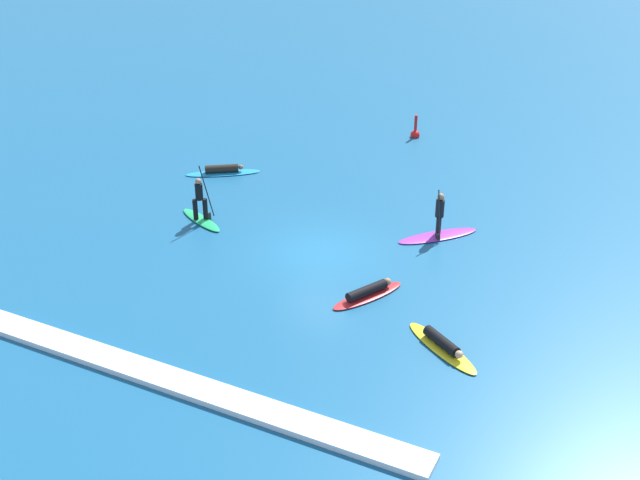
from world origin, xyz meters
The scene contains 8 objects.
ground_plane centered at (0.00, 0.00, 0.00)m, with size 120.00×120.00×0.00m, color #195684.
surfer_on_red_board centered at (2.75, -2.00, 0.15)m, with size 1.89×2.81×0.42m.
surfer_on_purple_board centered at (3.43, 3.02, 0.42)m, with size 2.78×2.87×2.01m.
surfer_on_yellow_board centered at (5.87, -3.70, 0.15)m, with size 2.92×2.21×0.42m.
surfer_on_green_board centered at (-5.24, 0.19, 0.48)m, with size 2.52×1.57×2.38m.
surfer_on_blue_board centered at (-6.98, 4.49, 0.15)m, with size 3.11×2.45×0.42m.
marker_buoy centered at (-0.98, 12.49, 0.20)m, with size 0.46×0.46×1.23m.
wave_crest centered at (0.00, -8.57, 0.09)m, with size 14.60×0.90×0.18m, color silver.
Camera 1 is at (11.21, -22.69, 14.06)m, focal length 44.97 mm.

